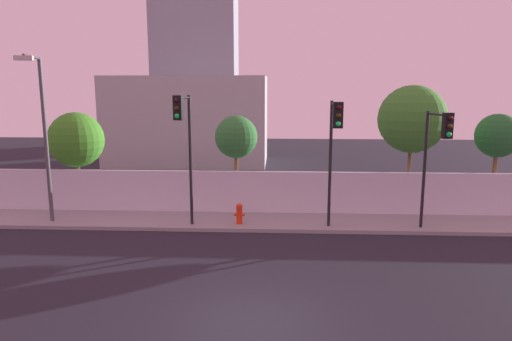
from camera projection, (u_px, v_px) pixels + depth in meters
The scene contains 13 objects.
ground_plane at pixel (250, 325), 10.93m from camera, with size 80.00×80.00×0.00m, color #22212A.
sidewalk at pixel (262, 222), 18.98m from camera, with size 36.00×2.40×0.15m, color gray.
perimeter_wall at pixel (263, 192), 20.07m from camera, with size 36.00×0.18×1.80m, color silver.
traffic_light_left at pixel (334, 138), 16.73m from camera, with size 0.34×1.85×4.88m.
traffic_light_center at pixel (437, 145), 16.70m from camera, with size 0.52×1.60×4.51m.
traffic_light_right at pixel (184, 133), 17.34m from camera, with size 0.47×1.17×5.09m.
street_lamp_curbside at pixel (43, 126), 17.93m from camera, with size 0.86×2.21×6.51m.
fire_hydrant at pixel (239, 213), 18.41m from camera, with size 0.44×0.26×0.83m.
roadside_tree_leftmost at pixel (76, 140), 20.89m from camera, with size 2.49×2.49×4.43m.
roadside_tree_midleft at pixel (236, 137), 20.51m from camera, with size 1.89×1.89×4.30m.
roadside_tree_midright at pixel (412, 119), 20.00m from camera, with size 2.93×2.93×5.63m.
roadside_tree_rightmost at pixel (498, 136), 19.95m from camera, with size 1.89×1.89×4.41m.
low_building_distant at pixel (189, 120), 33.74m from camera, with size 11.28×6.00×6.28m, color #A8A8A8.
Camera 1 is at (0.63, -10.09, 5.53)m, focal length 32.50 mm.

